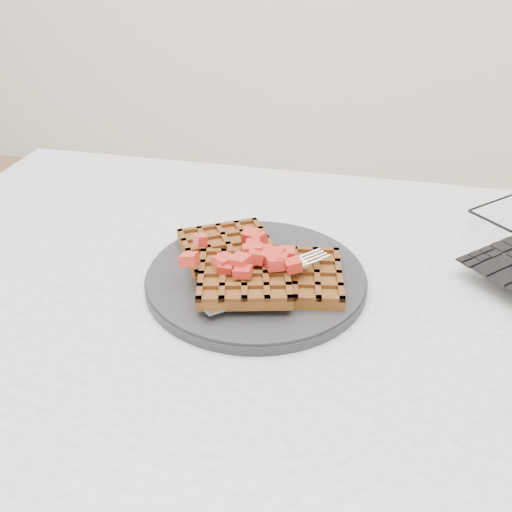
# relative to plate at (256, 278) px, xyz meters

# --- Properties ---
(table) EXTENTS (1.20, 0.80, 0.75)m
(table) POSITION_rel_plate_xyz_m (0.08, -0.04, -0.12)
(table) COLOR silver
(table) RESTS_ON ground
(plate) EXTENTS (0.28, 0.28, 0.02)m
(plate) POSITION_rel_plate_xyz_m (0.00, 0.00, 0.00)
(plate) COLOR black
(plate) RESTS_ON table
(waffles) EXTENTS (0.24, 0.22, 0.03)m
(waffles) POSITION_rel_plate_xyz_m (0.00, -0.00, 0.02)
(waffles) COLOR brown
(waffles) RESTS_ON plate
(strawberry_pile) EXTENTS (0.15, 0.15, 0.02)m
(strawberry_pile) POSITION_rel_plate_xyz_m (0.00, -0.00, 0.05)
(strawberry_pile) COLOR maroon
(strawberry_pile) RESTS_ON waffles
(fork) EXTENTS (0.14, 0.15, 0.02)m
(fork) POSITION_rel_plate_xyz_m (0.03, -0.03, 0.02)
(fork) COLOR silver
(fork) RESTS_ON plate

